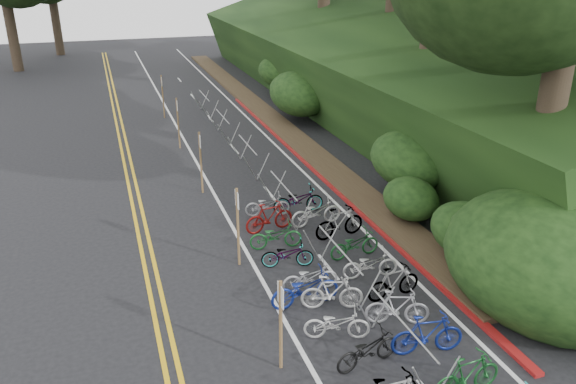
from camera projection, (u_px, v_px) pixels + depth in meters
ground at (268, 375)px, 12.50m from camera, size 120.00×120.00×0.00m
road_markings at (208, 201)px, 21.52m from camera, size 7.47×80.00×0.01m
red_curb at (313, 169)px, 24.67m from camera, size 0.25×28.00×0.10m
embankment at (389, 73)px, 32.00m from camera, size 14.30×48.14×9.11m
bike_rack_front at (402, 333)px, 12.58m from camera, size 1.13×2.96×1.14m
bike_racks_rest at (248, 151)px, 24.44m from camera, size 1.14×23.00×1.17m
signpost_near at (281, 319)px, 12.26m from camera, size 0.08×0.40×2.27m
signposts_rest at (188, 137)px, 24.38m from camera, size 0.08×18.40×2.50m
bike_front at (305, 289)px, 14.87m from camera, size 0.73×1.93×1.01m
bike_valet at (346, 276)px, 15.53m from camera, size 3.11×12.85×1.08m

